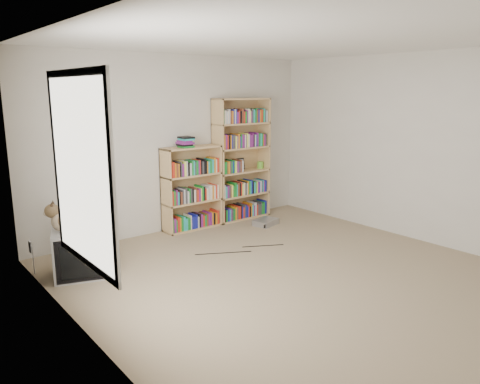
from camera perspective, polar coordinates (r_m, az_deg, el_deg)
floor at (r=5.20m, az=7.40°, el=-10.46°), size 4.50×5.00×0.01m
wall_back at (r=6.81m, az=-7.62°, el=5.84°), size 4.50×0.02×2.50m
wall_left at (r=3.61m, az=-17.76°, el=-0.35°), size 0.02×5.00×2.50m
wall_right at (r=6.66m, az=21.39°, el=4.96°), size 0.02×5.00×2.50m
ceiling at (r=4.83m, az=8.26°, el=18.08°), size 4.50×5.00×0.02m
window at (r=3.77m, az=-18.83°, el=2.42°), size 0.02×1.22×1.52m
crt_tv at (r=5.48m, az=-18.74°, el=-6.99°), size 0.73×0.69×0.51m
cat at (r=5.34m, az=-19.04°, el=-3.57°), size 0.61×0.69×0.55m
bookcase_tall at (r=7.34m, az=0.10°, el=3.61°), size 0.94×0.30×1.89m
bookcase_short at (r=6.87m, az=-5.97°, el=0.04°), size 0.88×0.30×1.21m
book_stack at (r=6.65m, az=-6.68°, el=6.07°), size 0.18×0.24×0.15m
green_mug at (r=7.58m, az=2.43°, el=3.34°), size 0.10×0.10×0.11m
framed_print at (r=7.45m, az=0.07°, el=3.47°), size 0.14×0.05×0.18m
dvd_player at (r=7.13m, az=3.15°, el=-3.68°), size 0.43×0.35×0.08m
wall_outlet at (r=5.66m, az=-24.20°, el=-6.13°), size 0.01×0.08×0.13m
floor_cables at (r=5.95m, az=-2.13°, el=-7.33°), size 1.20×0.70×0.01m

